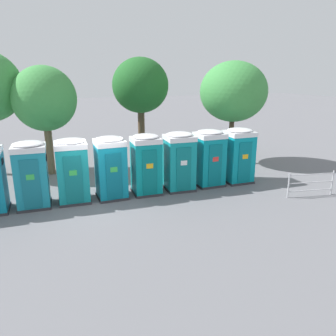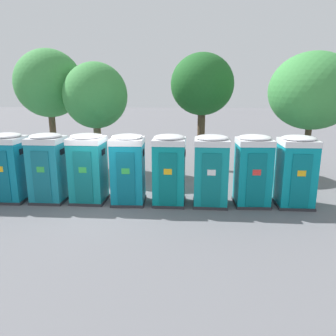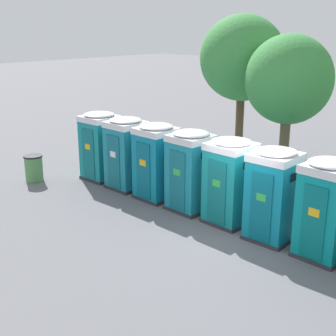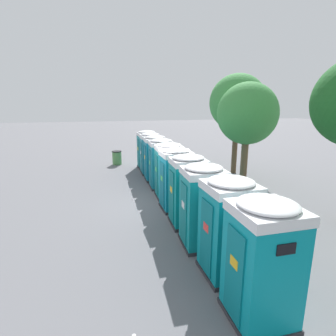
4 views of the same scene
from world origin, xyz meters
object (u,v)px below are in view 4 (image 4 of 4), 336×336
at_px(portapotty_6, 188,190).
at_px(portapotty_7, 202,205).
at_px(portapotty_5, 176,179).
at_px(portapotty_8, 228,227).
at_px(trash_can, 117,158).
at_px(portapotty_1, 150,153).
at_px(street_tree_1, 247,114).
at_px(portapotty_4, 169,170).
at_px(portapotty_9, 262,261).
at_px(portapotty_2, 155,158).
at_px(portapotty_3, 161,163).
at_px(street_tree_3, 237,103).
at_px(portapotty_0, 147,149).

height_order(portapotty_6, portapotty_7, same).
height_order(portapotty_5, portapotty_8, same).
relative_size(portapotty_6, trash_can, 2.58).
bearing_deg(portapotty_1, street_tree_1, 48.35).
bearing_deg(street_tree_1, portapotty_8, -33.94).
xyz_separation_m(portapotty_5, trash_can, (-9.03, -1.65, -0.79)).
bearing_deg(portapotty_6, portapotty_8, -0.06).
distance_m(portapotty_4, portapotty_8, 5.94).
xyz_separation_m(portapotty_4, street_tree_1, (-0.68, 4.31, 2.45)).
bearing_deg(portapotty_9, portapotty_2, 178.61).
height_order(portapotty_4, portapotty_6, same).
xyz_separation_m(portapotty_3, street_tree_1, (0.81, 4.30, 2.45)).
bearing_deg(portapotty_1, portapotty_9, -1.35).
distance_m(portapotty_3, portapotty_4, 1.49).
height_order(portapotty_1, portapotty_8, same).
height_order(portapotty_2, portapotty_6, same).
distance_m(portapotty_3, street_tree_3, 6.22).
bearing_deg(trash_can, portapotty_7, 7.39).
relative_size(portapotty_9, street_tree_1, 0.48).
relative_size(street_tree_3, trash_can, 6.11).
bearing_deg(street_tree_3, portapotty_7, -35.06).
height_order(portapotty_6, street_tree_1, street_tree_1).
distance_m(street_tree_3, trash_can, 9.02).
bearing_deg(street_tree_1, portapotty_6, -50.68).
xyz_separation_m(portapotty_3, portapotty_4, (1.49, -0.01, -0.00)).
xyz_separation_m(portapotty_5, portapotty_8, (4.46, -0.03, -0.00)).
bearing_deg(portapotty_2, portapotty_1, 178.90).
distance_m(portapotty_3, street_tree_1, 5.01).
xyz_separation_m(portapotty_3, portapotty_8, (7.42, -0.16, -0.00)).
distance_m(portapotty_1, portapotty_9, 11.88).
bearing_deg(portapotty_0, portapotty_8, -1.27).
height_order(street_tree_1, trash_can, street_tree_1).
bearing_deg(portapotty_0, portapotty_6, -1.67).
distance_m(portapotty_2, portapotty_9, 10.40).
relative_size(portapotty_1, portapotty_5, 1.00).
distance_m(portapotty_1, portapotty_4, 4.46).
relative_size(portapotty_0, portapotty_6, 1.00).
xyz_separation_m(portapotty_5, portapotty_7, (2.97, -0.09, -0.00)).
bearing_deg(portapotty_9, portapotty_1, 178.65).
distance_m(portapotty_5, trash_can, 9.21).
xyz_separation_m(portapotty_4, street_tree_3, (-3.20, 5.17, 3.03)).
relative_size(portapotty_4, portapotty_5, 1.00).
relative_size(portapotty_2, portapotty_9, 1.00).
xyz_separation_m(portapotty_0, portapotty_5, (7.42, -0.23, 0.00)).
distance_m(portapotty_7, portapotty_8, 1.49).
relative_size(portapotty_0, trash_can, 2.58).
height_order(portapotty_3, street_tree_3, street_tree_3).
height_order(portapotty_1, street_tree_3, street_tree_3).
bearing_deg(portapotty_4, portapotty_9, -1.70).
xyz_separation_m(portapotty_4, portapotty_9, (7.42, -0.22, -0.00)).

